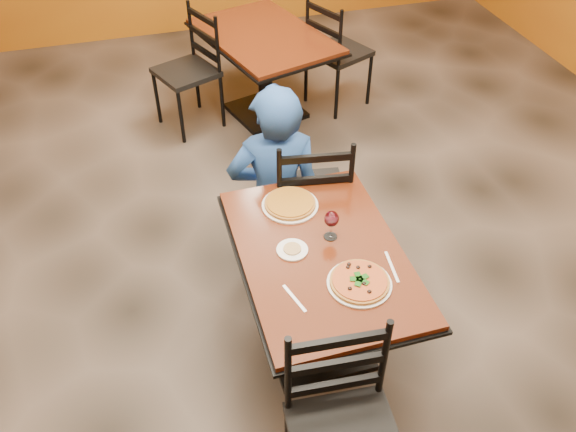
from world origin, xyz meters
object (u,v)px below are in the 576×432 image
object	(u,v)px
table_main	(320,278)
pizza_far	(290,203)
diner	(275,173)
chair_main_far	(309,195)
side_plate	(292,250)
wine_glass	(331,224)
plate_main	(359,284)
plate_far	(290,205)
table_second	(265,55)
chair_second_left	(186,73)
pizza_main	(360,281)
chair_second_right	(339,52)

from	to	relation	value
table_main	pizza_far	size ratio (longest dim) A/B	4.39
diner	pizza_far	xyz separation A→B (m)	(-0.05, -0.49, 0.16)
chair_main_far	side_plate	size ratio (longest dim) A/B	6.29
pizza_far	wine_glass	xyz separation A→B (m)	(0.13, -0.29, 0.07)
plate_main	plate_far	bearing A→B (deg)	103.59
pizza_far	table_second	bearing A→B (deg)	79.40
chair_main_far	chair_second_left	bearing A→B (deg)	-65.78
plate_far	side_plate	bearing A→B (deg)	-104.42
pizza_main	side_plate	distance (m)	0.39
pizza_far	side_plate	distance (m)	0.35
chair_second_right	pizza_main	xyz separation A→B (m)	(-0.92, -2.81, 0.28)
table_second	pizza_far	bearing A→B (deg)	-100.60
plate_main	plate_far	world-z (taller)	same
wine_glass	plate_far	bearing A→B (deg)	114.08
table_main	pizza_far	world-z (taller)	pizza_far
plate_far	side_plate	size ratio (longest dim) A/B	1.94
table_second	plate_far	world-z (taller)	plate_far
table_main	diner	distance (m)	0.88
plate_main	side_plate	world-z (taller)	same
pizza_far	chair_second_right	bearing A→B (deg)	63.51
diner	side_plate	bearing A→B (deg)	87.75
chair_second_right	wine_glass	xyz separation A→B (m)	(-0.95, -2.46, 0.34)
side_plate	wine_glass	size ratio (longest dim) A/B	0.89
plate_far	diner	bearing A→B (deg)	84.54
plate_far	plate_main	bearing A→B (deg)	-76.41
plate_far	table_second	bearing A→B (deg)	79.40
plate_main	wine_glass	size ratio (longest dim) A/B	1.72
chair_second_left	table_second	bearing A→B (deg)	67.58
chair_main_far	plate_far	xyz separation A→B (m)	(-0.22, -0.35, 0.25)
chair_second_left	wine_glass	distance (m)	2.51
chair_main_far	table_main	bearing A→B (deg)	85.70
table_second	chair_second_left	bearing A→B (deg)	-180.00
table_main	side_plate	world-z (taller)	side_plate
chair_main_far	plate_far	bearing A→B (deg)	66.19
table_second	diner	bearing A→B (deg)	-102.09
chair_second_right	pizza_far	bearing A→B (deg)	129.54
table_main	chair_main_far	bearing A→B (deg)	76.69
chair_main_far	pizza_main	bearing A→B (deg)	95.03
side_plate	wine_glass	distance (m)	0.24
chair_second_left	chair_second_right	distance (m)	1.35
chair_main_far	pizza_far	bearing A→B (deg)	66.19
chair_second_right	wine_glass	world-z (taller)	chair_second_right
chair_main_far	pizza_main	world-z (taller)	chair_main_far
table_main	pizza_main	xyz separation A→B (m)	(0.10, -0.26, 0.21)
table_main	table_second	distance (m)	2.57
chair_second_left	wine_glass	size ratio (longest dim) A/B	5.50
plate_main	pizza_main	distance (m)	0.02
table_second	pizza_main	size ratio (longest dim) A/B	5.16
diner	pizza_far	bearing A→B (deg)	91.44
plate_far	pizza_far	size ratio (longest dim) A/B	1.11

